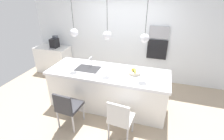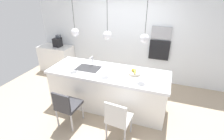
% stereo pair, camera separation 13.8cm
% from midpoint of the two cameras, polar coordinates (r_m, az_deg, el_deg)
% --- Properties ---
extents(floor, '(6.60, 6.60, 0.00)m').
position_cam_midpoint_polar(floor, '(4.29, -0.34, -11.52)').
color(floor, tan).
rests_on(floor, ground).
extents(back_wall, '(6.00, 0.10, 2.60)m').
position_cam_midpoint_polar(back_wall, '(5.15, 6.00, 11.13)').
color(back_wall, white).
rests_on(back_wall, ground).
extents(kitchen_island, '(2.76, 0.99, 0.92)m').
position_cam_midpoint_polar(kitchen_island, '(4.02, -0.36, -6.30)').
color(kitchen_island, white).
rests_on(kitchen_island, ground).
extents(sink_basin, '(0.56, 0.40, 0.02)m').
position_cam_midpoint_polar(sink_basin, '(3.98, -7.10, 0.56)').
color(sink_basin, '#2D2D30').
rests_on(sink_basin, kitchen_island).
extents(faucet, '(0.02, 0.17, 0.22)m').
position_cam_midpoint_polar(faucet, '(4.09, -5.91, 3.63)').
color(faucet, silver).
rests_on(faucet, kitchen_island).
extents(fruit_bowl, '(0.28, 0.28, 0.15)m').
position_cam_midpoint_polar(fruit_bowl, '(3.70, 8.69, -0.80)').
color(fruit_bowl, beige).
rests_on(fruit_bowl, kitchen_island).
extents(side_counter, '(1.10, 0.60, 0.86)m').
position_cam_midpoint_polar(side_counter, '(6.12, -17.70, 3.86)').
color(side_counter, white).
rests_on(side_counter, ground).
extents(coffee_machine, '(0.20, 0.35, 0.38)m').
position_cam_midpoint_polar(coffee_machine, '(5.86, -17.44, 9.07)').
color(coffee_machine, black).
rests_on(coffee_machine, side_counter).
extents(microwave, '(0.54, 0.08, 0.34)m').
position_cam_midpoint_polar(microwave, '(4.90, 17.32, 12.05)').
color(microwave, '#9E9EA3').
rests_on(microwave, back_wall).
extents(oven, '(0.56, 0.08, 0.56)m').
position_cam_midpoint_polar(oven, '(5.03, 16.57, 6.54)').
color(oven, black).
rests_on(oven, back_wall).
extents(chair_near, '(0.45, 0.49, 0.84)m').
position_cam_midpoint_polar(chair_near, '(3.55, -13.98, -11.67)').
color(chair_near, '#333338').
rests_on(chair_near, ground).
extents(chair_middle, '(0.47, 0.45, 0.87)m').
position_cam_midpoint_polar(chair_middle, '(3.18, 3.31, -16.09)').
color(chair_middle, silver).
rests_on(chair_middle, ground).
extents(pendant_light_left, '(0.18, 0.18, 0.78)m').
position_cam_midpoint_polar(pendant_light_left, '(3.83, -11.50, 12.53)').
color(pendant_light_left, silver).
extents(pendant_light_center, '(0.18, 0.18, 0.78)m').
position_cam_midpoint_polar(pendant_light_center, '(3.51, -0.42, 11.81)').
color(pendant_light_center, silver).
extents(pendant_light_right, '(0.18, 0.18, 0.78)m').
position_cam_midpoint_polar(pendant_light_right, '(3.33, 12.24, 10.47)').
color(pendant_light_right, silver).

